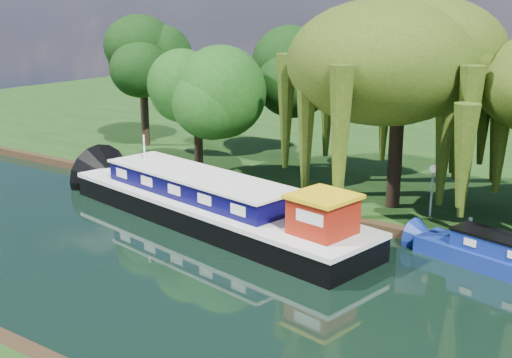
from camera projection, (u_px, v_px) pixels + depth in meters
The scene contains 9 objects.
ground at pixel (312, 303), 22.91m from camera, with size 120.00×120.00×0.00m, color black.
dutch_barge at pixel (213, 205), 30.95m from camera, with size 18.37×7.18×3.79m.
red_dinghy at pixel (135, 200), 34.97m from camera, with size 2.17×3.04×0.63m, color maroon.
willow_left at pixel (400, 64), 30.61m from camera, with size 8.19×8.19×9.82m.
tree_far_left at pixel (197, 91), 36.85m from camera, with size 4.59×4.59×7.40m.
tree_far_back at pixel (142, 64), 45.22m from camera, with size 4.94×4.94×8.32m.
tree_far_mid at pixel (308, 79), 39.52m from camera, with size 4.82×4.82×7.89m.
lamppost at pixel (433, 177), 30.34m from camera, with size 0.36×0.36×2.56m.
mooring_posts at pixel (394, 214), 29.60m from camera, with size 19.16×0.16×1.00m.
Camera 1 is at (10.27, -18.38, 10.25)m, focal length 45.00 mm.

